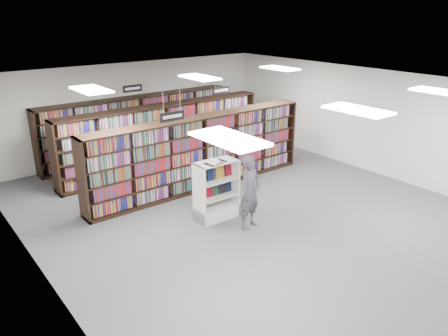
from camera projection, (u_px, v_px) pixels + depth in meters
floor at (247, 210)px, 11.23m from camera, size 12.00×12.00×0.00m
ceiling at (249, 86)px, 10.12m from camera, size 10.00×12.00×0.10m
wall_back at (134, 109)px, 15.11m from camera, size 10.00×0.10×3.20m
wall_left at (36, 205)px, 7.78m from camera, size 0.10×12.00×3.20m
wall_right at (369, 121)px, 13.57m from camera, size 0.10×12.00×3.20m
bookshelf_row_near at (201, 153)px, 12.34m from camera, size 7.00×0.60×2.10m
bookshelf_row_mid at (165, 137)px, 13.82m from camera, size 7.00×0.60×2.10m
bookshelf_row_far at (139, 126)px, 15.08m from camera, size 7.00×0.60×2.10m
aisle_sign_left at (172, 115)px, 10.22m from camera, size 0.65×0.02×0.80m
aisle_sign_right at (221, 90)px, 13.44m from camera, size 0.65×0.02×0.80m
aisle_sign_center at (132, 88)px, 13.76m from camera, size 0.65×0.02×0.80m
troffer_front_left at (229, 139)px, 6.18m from camera, size 0.60×1.20×0.04m
troffer_front_center at (358, 110)px, 7.92m from camera, size 0.60×1.20×0.04m
troffer_front_right at (440, 92)px, 9.65m from camera, size 0.60×1.20×0.04m
troffer_back_left at (91, 90)px, 9.88m from camera, size 0.60×1.20×0.04m
troffer_back_center at (200, 77)px, 11.61m from camera, size 0.60×1.20×0.04m
troffer_back_right at (280, 68)px, 13.35m from camera, size 0.60×1.20×0.04m
endcap_display at (215, 199)px, 10.70m from camera, size 1.07×0.55×1.49m
open_book at (215, 162)px, 10.21m from camera, size 0.56×0.37×0.12m
shopper at (250, 192)px, 10.10m from camera, size 0.73×0.57×1.79m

